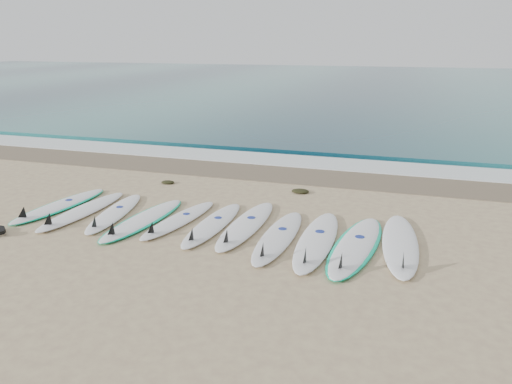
% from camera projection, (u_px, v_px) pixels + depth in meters
% --- Properties ---
extents(ground, '(120.00, 120.00, 0.00)m').
position_uv_depth(ground, '(211.00, 227.00, 9.24)').
color(ground, tan).
extents(ocean, '(120.00, 55.00, 0.03)m').
position_uv_depth(ocean, '(370.00, 84.00, 38.88)').
color(ocean, '#18535B').
rests_on(ocean, ground).
extents(wet_sand_band, '(120.00, 1.80, 0.01)m').
position_uv_depth(wet_sand_band, '(271.00, 173.00, 12.98)').
color(wet_sand_band, brown).
rests_on(wet_sand_band, ground).
extents(foam_band, '(120.00, 1.40, 0.04)m').
position_uv_depth(foam_band, '(284.00, 160.00, 14.26)').
color(foam_band, silver).
rests_on(foam_band, ground).
extents(wave_crest, '(120.00, 1.00, 0.10)m').
position_uv_depth(wave_crest, '(296.00, 149.00, 15.61)').
color(wave_crest, '#18535B').
rests_on(wave_crest, ground).
extents(surfboard_0, '(0.89, 2.60, 0.32)m').
position_uv_depth(surfboard_0, '(59.00, 206.00, 10.26)').
color(surfboard_0, white).
rests_on(surfboard_0, ground).
extents(surfboard_1, '(0.65, 2.62, 0.33)m').
position_uv_depth(surfboard_1, '(81.00, 211.00, 9.90)').
color(surfboard_1, white).
rests_on(surfboard_1, ground).
extents(surfboard_2, '(0.90, 2.48, 0.31)m').
position_uv_depth(surfboard_2, '(114.00, 213.00, 9.79)').
color(surfboard_2, white).
rests_on(surfboard_2, ground).
extents(surfboard_3, '(0.82, 2.63, 0.33)m').
position_uv_depth(surfboard_3, '(142.00, 220.00, 9.45)').
color(surfboard_3, white).
rests_on(surfboard_3, ground).
extents(surfboard_4, '(0.82, 2.42, 0.30)m').
position_uv_depth(surfboard_4, '(178.00, 220.00, 9.43)').
color(surfboard_4, white).
rests_on(surfboard_4, ground).
extents(surfboard_5, '(0.55, 2.51, 0.32)m').
position_uv_depth(surfboard_5, '(212.00, 225.00, 9.18)').
color(surfboard_5, white).
rests_on(surfboard_5, ground).
extents(surfboard_6, '(0.62, 2.73, 0.35)m').
position_uv_depth(surfboard_6, '(245.00, 225.00, 9.14)').
color(surfboard_6, white).
rests_on(surfboard_6, ground).
extents(surfboard_7, '(0.56, 2.64, 0.34)m').
position_uv_depth(surfboard_7, '(278.00, 237.00, 8.60)').
color(surfboard_7, silver).
rests_on(surfboard_7, ground).
extents(surfboard_8, '(0.63, 2.85, 0.36)m').
position_uv_depth(surfboard_8, '(316.00, 241.00, 8.43)').
color(surfboard_8, white).
rests_on(surfboard_8, ground).
extents(surfboard_9, '(0.97, 2.90, 0.36)m').
position_uv_depth(surfboard_9, '(355.00, 246.00, 8.25)').
color(surfboard_9, white).
rests_on(surfboard_9, ground).
extents(surfboard_10, '(0.78, 2.87, 0.36)m').
position_uv_depth(surfboard_10, '(400.00, 244.00, 8.28)').
color(surfboard_10, white).
rests_on(surfboard_10, ground).
extents(seaweed_near, '(0.33, 0.25, 0.06)m').
position_uv_depth(seaweed_near, '(168.00, 182.00, 12.02)').
color(seaweed_near, black).
rests_on(seaweed_near, ground).
extents(seaweed_far, '(0.40, 0.31, 0.08)m').
position_uv_depth(seaweed_far, '(300.00, 191.00, 11.28)').
color(seaweed_far, black).
rests_on(seaweed_far, ground).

